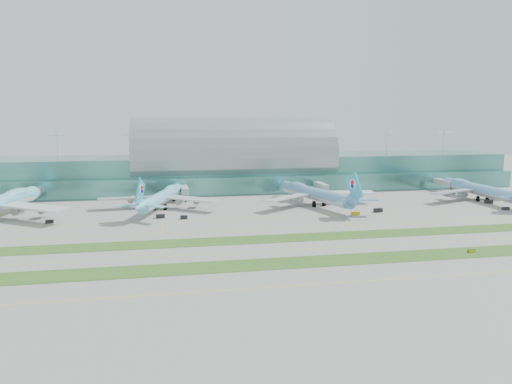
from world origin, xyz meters
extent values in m
plane|color=gray|center=(0.00, 0.00, 0.00)|extent=(700.00, 700.00, 0.00)
cube|color=#3D7A75|center=(0.00, 130.00, 10.00)|extent=(340.00, 42.00, 20.00)
cube|color=#3D7A75|center=(0.00, 106.00, 5.00)|extent=(340.00, 8.00, 10.00)
ellipsoid|color=#9EA5A8|center=(0.00, 130.00, 20.00)|extent=(340.00, 46.20, 16.17)
cylinder|color=white|center=(0.00, 130.00, 28.00)|extent=(0.80, 0.80, 16.00)
cube|color=#B2B7B7|center=(-106.00, 95.00, 5.50)|extent=(3.50, 22.00, 3.00)
cylinder|color=black|center=(-106.00, 85.00, 2.00)|extent=(1.00, 1.00, 4.00)
cube|color=#B2B7B7|center=(-31.00, 95.00, 5.50)|extent=(3.50, 22.00, 3.00)
cylinder|color=black|center=(-31.00, 85.00, 2.00)|extent=(1.00, 1.00, 4.00)
cube|color=#B2B7B7|center=(44.00, 95.00, 5.50)|extent=(3.50, 22.00, 3.00)
cylinder|color=black|center=(44.00, 85.00, 2.00)|extent=(1.00, 1.00, 4.00)
cube|color=#B2B7B7|center=(119.00, 95.00, 5.50)|extent=(3.50, 22.00, 3.00)
cylinder|color=black|center=(119.00, 85.00, 2.00)|extent=(1.00, 1.00, 4.00)
cube|color=#2D591E|center=(0.00, -28.00, 0.04)|extent=(420.00, 12.00, 0.08)
cube|color=#2D591E|center=(0.00, 2.00, 0.04)|extent=(420.00, 12.00, 0.08)
cube|color=yellow|center=(0.00, -48.00, 0.01)|extent=(420.00, 0.35, 0.01)
cube|color=yellow|center=(0.00, -14.00, 0.01)|extent=(420.00, 0.35, 0.01)
cube|color=yellow|center=(0.00, 18.00, 0.01)|extent=(420.00, 0.35, 0.01)
cube|color=yellow|center=(0.00, 40.00, 0.01)|extent=(420.00, 0.35, 0.01)
ellipsoid|color=#6BCDEB|center=(-108.82, 75.03, 8.41)|extent=(11.31, 21.25, 4.76)
cone|color=#6BCDEB|center=(-104.42, 91.75, 6.57)|extent=(7.83, 6.91, 6.68)
cube|color=silver|center=(-95.38, 49.92, 6.14)|extent=(30.75, 25.84, 1.32)
cylinder|color=gray|center=(-98.59, 56.79, 3.88)|extent=(5.05, 6.66, 3.66)
cylinder|color=black|center=(-107.12, 81.49, 1.62)|extent=(1.94, 1.94, 3.23)
cylinder|color=#70D2F7|center=(-43.02, 69.94, 5.53)|extent=(21.94, 55.34, 5.62)
ellipsoid|color=#70D2F7|center=(-38.38, 84.97, 7.07)|extent=(10.14, 17.89, 4.00)
cone|color=#70D2F7|center=(-34.10, 98.85, 5.53)|extent=(6.70, 5.99, 5.62)
cone|color=#70D2F7|center=(-52.38, 39.63, 6.61)|extent=(7.51, 9.37, 5.34)
cube|color=silver|center=(-59.14, 73.01, 5.17)|extent=(27.66, 9.10, 1.11)
cylinder|color=gray|center=(-53.80, 76.49, 3.26)|extent=(4.41, 5.67, 3.08)
cube|color=silver|center=(-27.97, 63.39, 5.17)|extent=(25.39, 22.46, 1.11)
cylinder|color=gray|center=(-30.43, 69.27, 3.26)|extent=(4.41, 5.67, 3.08)
cube|color=teal|center=(-51.84, 41.36, 12.32)|extent=(4.03, 11.54, 13.06)
cylinder|color=white|center=(-51.58, 42.23, 13.68)|extent=(2.06, 4.40, 4.35)
cylinder|color=black|center=(-36.73, 90.33, 1.36)|extent=(1.63, 1.63, 2.72)
cylinder|color=black|center=(-46.69, 67.27, 1.36)|extent=(1.63, 1.63, 2.72)
cylinder|color=black|center=(-41.49, 65.67, 1.36)|extent=(1.63, 1.63, 2.72)
cylinder|color=#6099D4|center=(31.56, 64.47, 5.81)|extent=(21.12, 58.56, 5.91)
ellipsoid|color=#6099D4|center=(27.25, 80.44, 7.44)|extent=(10.10, 18.80, 4.21)
cone|color=#6099D4|center=(23.26, 95.19, 5.81)|extent=(6.95, 6.14, 5.91)
cone|color=#6099D4|center=(40.27, 32.29, 6.95)|extent=(7.65, 9.74, 5.61)
cube|color=silver|center=(15.51, 58.16, 5.43)|extent=(27.12, 22.97, 1.16)
cylinder|color=#9B9DA4|center=(18.30, 64.24, 3.43)|extent=(4.49, 5.90, 3.24)
cube|color=silver|center=(48.62, 67.11, 5.43)|extent=(29.23, 10.54, 1.16)
cylinder|color=#9B9DA4|center=(43.13, 70.96, 3.43)|extent=(4.49, 5.90, 3.24)
cube|color=#32B7DF|center=(39.77, 34.13, 12.96)|extent=(3.82, 12.24, 13.73)
cylinder|color=white|center=(39.52, 35.04, 14.39)|extent=(2.02, 4.64, 4.57)
cylinder|color=black|center=(25.71, 86.14, 1.43)|extent=(1.71, 1.71, 2.86)
cylinder|color=black|center=(29.80, 60.05, 1.43)|extent=(1.71, 1.71, 2.86)
cylinder|color=black|center=(35.32, 61.54, 1.43)|extent=(1.71, 1.71, 2.86)
cylinder|color=#68A6E6|center=(120.92, 63.01, 5.66)|extent=(6.10, 57.61, 5.76)
ellipsoid|color=#68A6E6|center=(120.82, 79.13, 7.25)|extent=(5.57, 17.53, 4.10)
cone|color=#68A6E6|center=(120.74, 94.03, 5.66)|extent=(5.78, 4.68, 5.76)
cube|color=#B8BCBF|center=(104.22, 61.06, 5.29)|extent=(28.43, 17.06, 1.13)
cylinder|color=gray|center=(108.36, 66.10, 3.34)|extent=(3.19, 5.13, 3.16)
cube|color=#B8BCBF|center=(137.64, 61.26, 5.29)|extent=(28.47, 16.78, 1.13)
cylinder|color=gray|center=(133.44, 66.25, 3.34)|extent=(3.19, 5.13, 3.16)
cylinder|color=black|center=(120.79, 84.89, 1.39)|extent=(1.67, 1.67, 2.79)
cylinder|color=black|center=(118.16, 59.28, 1.39)|extent=(1.67, 1.67, 2.79)
cylinder|color=black|center=(123.73, 59.32, 1.39)|extent=(1.67, 1.67, 2.79)
cube|color=black|center=(-88.92, 45.22, 0.71)|extent=(3.26, 1.91, 1.42)
cube|color=black|center=(-43.81, 47.26, 0.85)|extent=(3.83, 2.08, 1.70)
cube|color=black|center=(-33.88, 43.41, 0.78)|extent=(3.21, 2.24, 1.56)
cube|color=gold|center=(42.04, 37.49, 0.80)|extent=(3.66, 2.15, 1.60)
cube|color=black|center=(54.72, 41.60, 0.93)|extent=(4.19, 2.84, 1.86)
cube|color=black|center=(116.46, 35.58, 0.67)|extent=(3.38, 1.95, 1.34)
cube|color=black|center=(119.64, 52.54, 0.93)|extent=(4.05, 2.73, 1.85)
cube|color=black|center=(55.09, -28.35, 0.53)|extent=(2.51, 0.28, 1.06)
cube|color=yellow|center=(55.09, -28.52, 0.53)|extent=(2.12, 0.07, 0.77)
cylinder|color=black|center=(54.22, -28.33, 0.24)|extent=(0.12, 0.12, 0.48)
cylinder|color=black|center=(55.96, -28.36, 0.24)|extent=(0.12, 0.12, 0.48)
camera|label=1|loc=(-43.32, -169.11, 44.15)|focal=35.00mm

